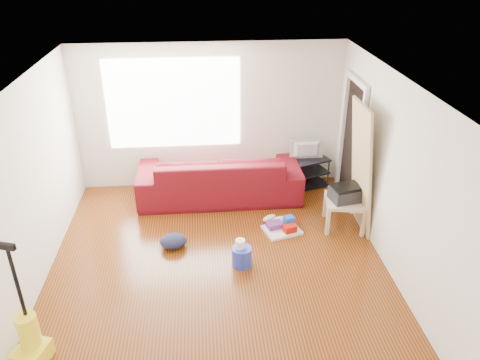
{
  "coord_description": "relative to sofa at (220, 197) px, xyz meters",
  "views": [
    {
      "loc": [
        -0.15,
        -5.04,
        3.94
      ],
      "look_at": [
        0.34,
        0.6,
        1.01
      ],
      "focal_mm": 35.0,
      "sensor_mm": 36.0,
      "label": 1
    }
  ],
  "objects": [
    {
      "name": "printer",
      "position": [
        1.84,
        -1.08,
        0.58
      ],
      "size": [
        0.51,
        0.43,
        0.23
      ],
      "rotation": [
        0.0,
        0.0,
        0.21
      ],
      "color": "black",
      "rests_on": "side_table"
    },
    {
      "name": "backpack",
      "position": [
        -0.73,
        -1.42,
        0.0
      ],
      "size": [
        0.41,
        0.34,
        0.21
      ],
      "primitive_type": "ellipsoid",
      "rotation": [
        0.0,
        0.0,
        0.09
      ],
      "color": "#1A1B34",
      "rests_on": "ground"
    },
    {
      "name": "cleaning_tray",
      "position": [
        0.89,
        -1.13,
        0.06
      ],
      "size": [
        0.61,
        0.55,
        0.19
      ],
      "rotation": [
        0.0,
        0.0,
        0.29
      ],
      "color": "silver",
      "rests_on": "ground"
    },
    {
      "name": "tv",
      "position": [
        1.54,
        0.27,
        0.69
      ],
      "size": [
        0.58,
        0.08,
        0.34
      ],
      "primitive_type": "imported",
      "rotation": [
        0.0,
        0.0,
        3.14
      ],
      "color": "black",
      "rests_on": "tv_stand"
    },
    {
      "name": "tv_stand",
      "position": [
        1.54,
        0.27,
        0.27
      ],
      "size": [
        0.86,
        0.66,
        0.52
      ],
      "rotation": [
        0.0,
        0.0,
        0.35
      ],
      "color": "black",
      "rests_on": "ground"
    },
    {
      "name": "bucket",
      "position": [
        0.2,
        -1.9,
        0.0
      ],
      "size": [
        0.27,
        0.27,
        0.27
      ],
      "primitive_type": "cylinder",
      "rotation": [
        0.0,
        0.0,
        -0.02
      ],
      "color": "#2637B5",
      "rests_on": "ground"
    },
    {
      "name": "door_panel",
      "position": [
        2.02,
        -1.09,
        0.0
      ],
      "size": [
        0.24,
        0.78,
        1.95
      ],
      "primitive_type": "cube",
      "rotation": [
        0.0,
        -0.1,
        0.0
      ],
      "color": "tan",
      "rests_on": "ground"
    },
    {
      "name": "sneakers",
      "position": [
        0.82,
        -0.87,
        0.05
      ],
      "size": [
        0.44,
        0.22,
        0.1
      ],
      "rotation": [
        0.0,
        0.0,
        0.09
      ],
      "color": "white",
      "rests_on": "ground"
    },
    {
      "name": "side_table",
      "position": [
        1.84,
        -1.08,
        0.39
      ],
      "size": [
        0.66,
        0.66,
        0.46
      ],
      "rotation": [
        0.0,
        0.0,
        -0.18
      ],
      "color": "#BDAD8C",
      "rests_on": "ground"
    },
    {
      "name": "vacuum",
      "position": [
        -2.11,
        -3.31,
        0.26
      ],
      "size": [
        0.39,
        0.42,
        1.43
      ],
      "rotation": [
        0.0,
        0.0,
        -0.31
      ],
      "color": "yellow",
      "rests_on": "ground"
    },
    {
      "name": "room",
      "position": [
        -0.04,
        -1.8,
        1.25
      ],
      "size": [
        4.51,
        5.01,
        2.51
      ],
      "color": "#481F09",
      "rests_on": "ground"
    },
    {
      "name": "toilet_paper",
      "position": [
        0.18,
        -1.88,
        0.19
      ],
      "size": [
        0.13,
        0.13,
        0.12
      ],
      "primitive_type": "cylinder",
      "color": "white",
      "rests_on": "bucket"
    },
    {
      "name": "sofa",
      "position": [
        0.0,
        0.0,
        0.0
      ],
      "size": [
        2.7,
        1.06,
        0.79
      ],
      "primitive_type": "imported",
      "rotation": [
        0.0,
        0.0,
        3.14
      ],
      "color": "#5D090C",
      "rests_on": "ground"
    }
  ]
}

